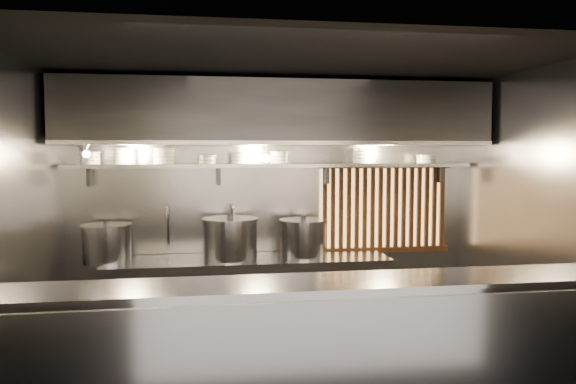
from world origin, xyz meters
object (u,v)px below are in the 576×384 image
object	(u,v)px
stock_pot_mid	(230,238)
heat_lamp	(84,148)
stock_pot_right	(303,238)
pendant_bulb	(266,158)
stock_pot_left	(107,243)

from	to	relation	value
stock_pot_mid	heat_lamp	bearing A→B (deg)	-169.51
heat_lamp	stock_pot_right	distance (m)	2.40
stock_pot_mid	stock_pot_right	xyz separation A→B (m)	(0.78, -0.00, -0.01)
pendant_bulb	stock_pot_right	bearing A→B (deg)	-13.05
heat_lamp	stock_pot_right	xyz separation A→B (m)	(2.19, 0.26, -0.96)
pendant_bulb	stock_pot_mid	xyz separation A→B (m)	(-0.39, -0.09, -0.84)
pendant_bulb	stock_pot_mid	size ratio (longest dim) A/B	0.30
pendant_bulb	stock_pot_left	xyz separation A→B (m)	(-1.65, -0.06, -0.86)
pendant_bulb	stock_pot_left	bearing A→B (deg)	-177.98
stock_pot_left	heat_lamp	bearing A→B (deg)	-116.90
pendant_bulb	stock_pot_left	distance (m)	1.86
heat_lamp	stock_pot_mid	size ratio (longest dim) A/B	0.57
heat_lamp	pendant_bulb	world-z (taller)	heat_lamp
stock_pot_mid	stock_pot_right	size ratio (longest dim) A/B	1.12
heat_lamp	stock_pot_right	world-z (taller)	heat_lamp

